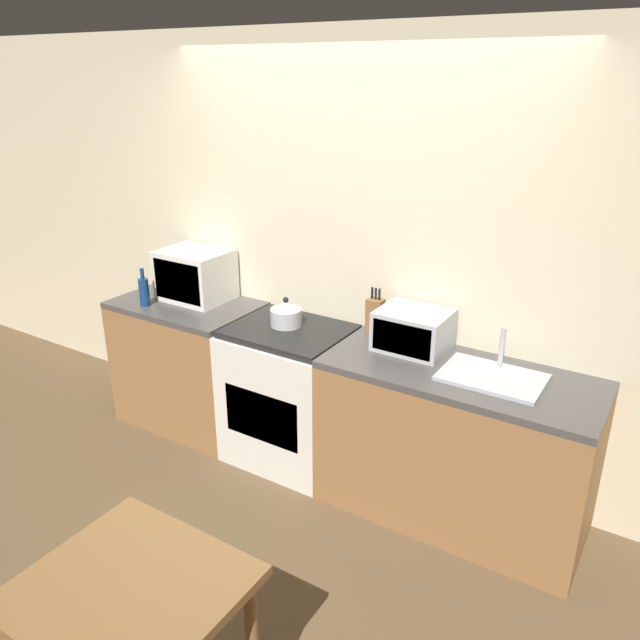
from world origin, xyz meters
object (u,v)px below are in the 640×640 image
(microwave, at_px, (195,275))
(toaster_oven, at_px, (413,330))
(bottle, at_px, (144,291))
(dining_table, at_px, (132,614))
(stove_range, at_px, (290,394))
(kettle, at_px, (286,314))

(microwave, relative_size, toaster_oven, 1.16)
(bottle, bearing_deg, dining_table, -45.03)
(stove_range, distance_m, microwave, 1.05)
(microwave, xyz_separation_m, bottle, (-0.20, -0.29, -0.07))
(kettle, relative_size, toaster_oven, 0.50)
(stove_range, bearing_deg, toaster_oven, 9.67)
(bottle, height_order, toaster_oven, bottle)
(stove_range, height_order, toaster_oven, toaster_oven)
(bottle, relative_size, dining_table, 0.34)
(stove_range, relative_size, toaster_oven, 2.32)
(stove_range, distance_m, dining_table, 1.96)
(stove_range, xyz_separation_m, toaster_oven, (0.76, 0.13, 0.56))
(microwave, bearing_deg, bottle, -124.24)
(stove_range, height_order, dining_table, stove_range)
(kettle, xyz_separation_m, microwave, (-0.80, 0.07, 0.09))
(bottle, bearing_deg, microwave, 55.76)
(stove_range, relative_size, microwave, 2.00)
(bottle, xyz_separation_m, dining_table, (1.66, -1.66, -0.36))
(microwave, relative_size, bottle, 1.74)
(stove_range, distance_m, kettle, 0.53)
(microwave, bearing_deg, stove_range, -7.17)
(kettle, xyz_separation_m, bottle, (-0.99, -0.22, 0.02))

